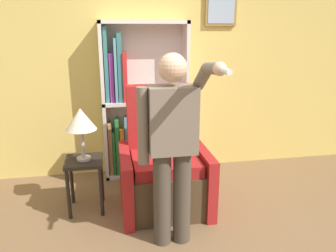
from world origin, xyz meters
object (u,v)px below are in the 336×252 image
(armchair, at_px, (163,170))
(side_table, at_px, (85,170))
(person_standing, at_px, (172,142))
(table_lamp, at_px, (81,120))
(bookcase, at_px, (135,104))

(armchair, distance_m, side_table, 0.80)
(armchair, height_order, side_table, armchair)
(person_standing, height_order, table_lamp, person_standing)
(armchair, relative_size, side_table, 2.26)
(bookcase, bearing_deg, armchair, -75.78)
(bookcase, bearing_deg, side_table, -126.98)
(armchair, relative_size, person_standing, 0.76)
(bookcase, relative_size, person_standing, 1.16)
(table_lamp, bearing_deg, bookcase, 53.02)
(side_table, bearing_deg, armchair, -3.53)
(bookcase, relative_size, table_lamp, 3.60)
(bookcase, relative_size, side_table, 3.44)
(side_table, bearing_deg, bookcase, 53.02)
(table_lamp, bearing_deg, person_standing, -42.33)
(armchair, bearing_deg, side_table, 176.47)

